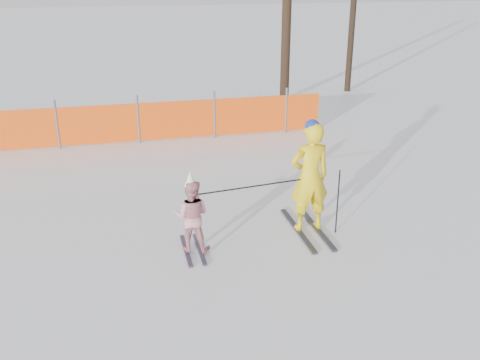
{
  "coord_description": "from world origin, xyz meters",
  "views": [
    {
      "loc": [
        -1.92,
        -7.48,
        4.28
      ],
      "look_at": [
        0.0,
        0.5,
        1.0
      ],
      "focal_mm": 40.0,
      "sensor_mm": 36.0,
      "label": 1
    }
  ],
  "objects": [
    {
      "name": "ski_poles",
      "position": [
        0.72,
        0.21,
        0.82
      ],
      "size": [
        2.39,
        0.25,
        1.16
      ],
      "color": "black",
      "rests_on": "ground"
    },
    {
      "name": "adult",
      "position": [
        1.17,
        0.37,
        1.0
      ],
      "size": [
        0.72,
        1.69,
        2.0
      ],
      "color": "black",
      "rests_on": "ground"
    },
    {
      "name": "tree_trunks",
      "position": [
        4.68,
        10.16,
        3.15
      ],
      "size": [
        2.98,
        1.06,
        6.49
      ],
      "color": "black",
      "rests_on": "ground"
    },
    {
      "name": "child",
      "position": [
        -0.88,
        0.11,
        0.63
      ],
      "size": [
        0.7,
        1.05,
        1.38
      ],
      "color": "black",
      "rests_on": "ground"
    },
    {
      "name": "safety_fence",
      "position": [
        -3.92,
        6.13,
        0.56
      ],
      "size": [
        14.97,
        0.06,
        1.25
      ],
      "color": "#595960",
      "rests_on": "ground"
    },
    {
      "name": "ground",
      "position": [
        0.0,
        0.0,
        0.0
      ],
      "size": [
        120.0,
        120.0,
        0.0
      ],
      "primitive_type": "plane",
      "color": "white",
      "rests_on": "ground"
    }
  ]
}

